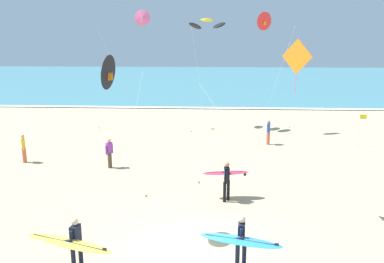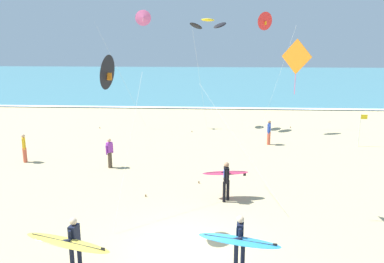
{
  "view_description": "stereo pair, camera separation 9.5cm",
  "coord_description": "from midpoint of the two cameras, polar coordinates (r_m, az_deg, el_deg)",
  "views": [
    {
      "loc": [
        0.88,
        -11.67,
        6.59
      ],
      "look_at": [
        -0.2,
        7.11,
        2.24
      ],
      "focal_mm": 37.25,
      "sensor_mm": 36.0,
      "label": 1
    },
    {
      "loc": [
        0.97,
        -11.66,
        6.59
      ],
      "look_at": [
        -0.2,
        7.11,
        2.24
      ],
      "focal_mm": 37.25,
      "sensor_mm": 36.0,
      "label": 2
    }
  ],
  "objects": [
    {
      "name": "kite_delta_scarlet_mid",
      "position": [
        28.82,
        10.44,
        15.23
      ],
      "size": [
        3.1,
        2.05,
        8.47
      ],
      "color": "red",
      "rests_on": "ground"
    },
    {
      "name": "bystander_yellow_top",
      "position": [
        23.62,
        -22.79,
        -2.19
      ],
      "size": [
        0.31,
        0.45,
        1.59
      ],
      "color": "#D8593F",
      "rests_on": "ground"
    },
    {
      "name": "ground_plane",
      "position": [
        13.43,
        -0.86,
        -16.38
      ],
      "size": [
        160.0,
        160.0,
        0.0
      ],
      "primitive_type": "plane",
      "color": "tan"
    },
    {
      "name": "kite_delta_rose_distant",
      "position": [
        30.14,
        -6.96,
        15.8
      ],
      "size": [
        4.08,
        0.79,
        8.72
      ],
      "color": "pink",
      "rests_on": "ground"
    },
    {
      "name": "kite_delta_charcoal_high",
      "position": [
        13.01,
        -12.02,
        8.22
      ],
      "size": [
        0.78,
        3.99,
        6.15
      ],
      "color": "black",
      "rests_on": "ground"
    },
    {
      "name": "surfer_third",
      "position": [
        16.74,
        5.04,
        -6.4
      ],
      "size": [
        1.99,
        0.98,
        1.71
      ],
      "color": "black",
      "rests_on": "ground"
    },
    {
      "name": "lifeguard_flag",
      "position": [
        27.11,
        23.08,
        0.63
      ],
      "size": [
        0.45,
        0.05,
        2.1
      ],
      "color": "silver",
      "rests_on": "ground"
    },
    {
      "name": "bystander_purple_top",
      "position": [
        21.29,
        -11.59,
        -3.01
      ],
      "size": [
        0.33,
        0.43,
        1.59
      ],
      "color": "#4C3D2D",
      "rests_on": "ground"
    },
    {
      "name": "surfer_trailing",
      "position": [
        11.77,
        7.09,
        -15.17
      ],
      "size": [
        2.36,
        1.01,
        1.71
      ],
      "color": "black",
      "rests_on": "ground"
    },
    {
      "name": "kite_arc_golden_far",
      "position": [
        29.91,
        2.36,
        15.15
      ],
      "size": [
        3.07,
        2.95,
        8.09
      ],
      "color": "black",
      "rests_on": "ground"
    },
    {
      "name": "ocean_water",
      "position": [
        68.56,
        2.82,
        7.51
      ],
      "size": [
        160.0,
        60.0,
        0.08
      ],
      "primitive_type": "cube",
      "color": "teal",
      "rests_on": "ground"
    },
    {
      "name": "kite_diamond_amber_low",
      "position": [
        14.61,
        14.39,
        9.54
      ],
      "size": [
        4.01,
        3.91,
        6.63
      ],
      "color": "orange",
      "rests_on": "ground"
    },
    {
      "name": "bystander_blue_top",
      "position": [
        25.93,
        11.06,
        -0.11
      ],
      "size": [
        0.26,
        0.48,
        1.59
      ],
      "color": "#D8593F",
      "rests_on": "ground"
    },
    {
      "name": "shoreline_foam",
      "position": [
        39.1,
        2.19,
        3.42
      ],
      "size": [
        160.0,
        0.88,
        0.01
      ],
      "primitive_type": "cube",
      "color": "white",
      "rests_on": "ocean_water"
    },
    {
      "name": "surfer_lead",
      "position": [
        12.05,
        -16.69,
        -14.94
      ],
      "size": [
        2.57,
        1.1,
        1.71
      ],
      "color": "black",
      "rests_on": "ground"
    }
  ]
}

